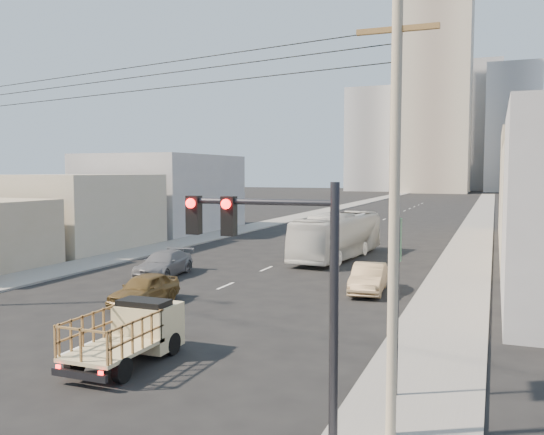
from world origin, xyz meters
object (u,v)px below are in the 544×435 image
Objects in this scene: traffic_signal at (283,280)px; sedan_grey at (164,264)px; flatbed_pickup at (129,330)px; sedan_brown at (144,289)px; utility_pole at (394,217)px; green_sign at (396,263)px; city_bus at (338,236)px; sedan_tan at (368,278)px.

sedan_grey is at bearing 127.55° from traffic_signal.
flatbed_pickup reaches higher than sedan_brown.
traffic_signal is at bearing -57.74° from sedan_grey.
traffic_signal is at bearing -124.61° from utility_pole.
utility_pole is (13.08, -9.61, 4.46)m from sedan_brown.
city_bus is at bearing 108.18° from green_sign.
traffic_signal is (6.67, -29.57, 2.45)m from city_bus.
utility_pole is (8.40, -27.06, 3.56)m from city_bus.
sedan_tan is at bearing 70.10° from flatbed_pickup.
utility_pole reaches higher than flatbed_pickup.
sedan_brown is at bearing 143.70° from utility_pole.
city_bus reaches higher than sedan_brown.
utility_pole is (0.34, -2.50, 1.44)m from green_sign.
sedan_brown is 16.94m from traffic_signal.
sedan_brown is at bearing 120.50° from flatbed_pickup.
traffic_signal reaches higher than green_sign.
sedan_brown is 16.83m from utility_pole.
city_bus is 11.86m from sedan_tan.
sedan_brown is 0.71× the size of traffic_signal.
green_sign reaches higher than flatbed_pickup.
traffic_signal is (2.14, -18.64, 3.34)m from sedan_tan.
flatbed_pickup is 10.04m from utility_pole.
utility_pole reaches higher than sedan_brown.
sedan_tan reaches higher than sedan_grey.
flatbed_pickup reaches higher than sedan_tan.
traffic_signal reaches higher than sedan_tan.
flatbed_pickup is 15.84m from sedan_grey.
city_bus is 28.56m from utility_pole.
utility_pole is at bearing -82.33° from green_sign.
city_bus is at bearing 102.72° from traffic_signal.
sedan_brown is (-4.68, -17.45, -0.90)m from city_bus.
green_sign is (1.39, 5.01, -0.34)m from traffic_signal.
green_sign is at bearing -80.39° from sedan_tan.
traffic_signal is at bearing -47.72° from sedan_brown.
green_sign is 0.50× the size of utility_pole.
sedan_grey is at bearing -120.08° from city_bus.
sedan_grey reaches higher than sedan_brown.
green_sign reaches higher than sedan_brown.
flatbed_pickup is 0.44× the size of utility_pole.
flatbed_pickup is 0.87× the size of sedan_grey.
sedan_brown is at bearing -98.66° from city_bus.
flatbed_pickup is 9.15m from traffic_signal.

